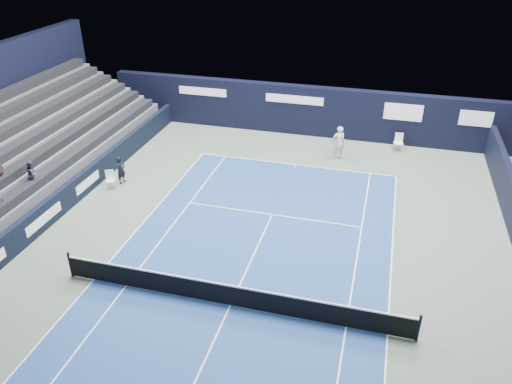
% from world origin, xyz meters
% --- Properties ---
extents(ground, '(48.00, 48.00, 0.00)m').
position_xyz_m(ground, '(0.00, 2.00, 0.00)').
color(ground, '#516054').
rests_on(ground, ground).
extents(court_surface, '(10.97, 23.77, 0.01)m').
position_xyz_m(court_surface, '(0.00, 0.00, 0.00)').
color(court_surface, navy).
rests_on(court_surface, ground).
extents(folding_chair_back_a, '(0.54, 0.52, 1.07)m').
position_xyz_m(folding_chair_back_a, '(5.47, 15.37, 0.61)').
color(folding_chair_back_a, white).
rests_on(folding_chair_back_a, ground).
extents(folding_chair_back_b, '(0.49, 0.48, 0.95)m').
position_xyz_m(folding_chair_back_b, '(5.43, 15.68, 0.54)').
color(folding_chair_back_b, silver).
rests_on(folding_chair_back_b, ground).
extents(line_judge_chair, '(0.56, 0.55, 0.96)m').
position_xyz_m(line_judge_chair, '(-8.57, 6.81, 0.55)').
color(line_judge_chair, white).
rests_on(line_judge_chair, ground).
extents(line_judge, '(0.48, 0.61, 1.47)m').
position_xyz_m(line_judge, '(-8.27, 7.44, 0.74)').
color(line_judge, black).
rests_on(line_judge, ground).
extents(court_markings, '(11.03, 23.83, 0.00)m').
position_xyz_m(court_markings, '(0.00, 0.00, 0.01)').
color(court_markings, white).
rests_on(court_markings, court_surface).
extents(tennis_net, '(12.90, 0.10, 1.10)m').
position_xyz_m(tennis_net, '(0.00, 0.00, 0.51)').
color(tennis_net, black).
rests_on(tennis_net, ground).
extents(back_sponsor_wall, '(26.00, 0.63, 3.10)m').
position_xyz_m(back_sponsor_wall, '(0.01, 16.50, 1.55)').
color(back_sponsor_wall, black).
rests_on(back_sponsor_wall, ground).
extents(side_barrier_left, '(0.33, 22.00, 1.20)m').
position_xyz_m(side_barrier_left, '(-9.50, 5.97, 0.60)').
color(side_barrier_left, black).
rests_on(side_barrier_left, ground).
extents(spectator_stand, '(6.00, 18.00, 6.40)m').
position_xyz_m(spectator_stand, '(-13.27, 6.99, 1.95)').
color(spectator_stand, '#464648').
rests_on(spectator_stand, ground).
extents(tennis_player, '(0.83, 0.96, 1.92)m').
position_xyz_m(tennis_player, '(2.16, 13.42, 0.96)').
color(tennis_player, silver).
rests_on(tennis_player, ground).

